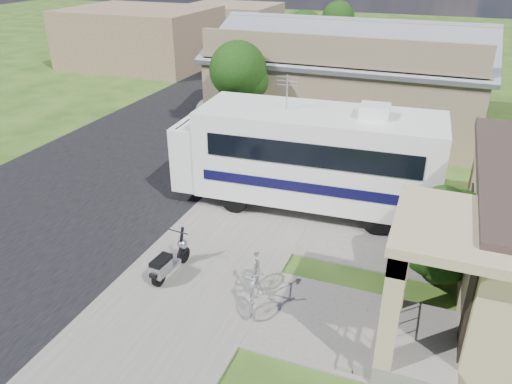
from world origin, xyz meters
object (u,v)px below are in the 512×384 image
(motorhome, at_px, (308,154))
(bicycle, at_px, (254,283))
(scooter, at_px, (168,262))
(garden_hose, at_px, (376,315))
(van, at_px, (267,71))
(shrub, at_px, (441,235))
(pickup_truck, at_px, (233,99))

(motorhome, distance_m, bicycle, 5.61)
(motorhome, distance_m, scooter, 5.94)
(bicycle, relative_size, garden_hose, 4.40)
(van, distance_m, garden_hose, 22.31)
(scooter, xyz_separation_m, bicycle, (2.51, -0.15, 0.09))
(shrub, xyz_separation_m, garden_hose, (-1.19, -2.06, -1.33))
(motorhome, relative_size, shrub, 3.12)
(bicycle, height_order, van, van)
(scooter, relative_size, garden_hose, 3.82)
(bicycle, bearing_deg, garden_hose, -4.82)
(scooter, bearing_deg, garden_hose, 7.78)
(motorhome, distance_m, garden_hose, 6.17)
(bicycle, height_order, garden_hose, bicycle)
(bicycle, bearing_deg, shrub, 17.65)
(motorhome, xyz_separation_m, van, (-6.82, 14.95, -0.98))
(garden_hose, bearing_deg, bicycle, -171.00)
(motorhome, relative_size, pickup_truck, 1.49)
(shrub, height_order, van, shrub)
(garden_hose, bearing_deg, van, 116.60)
(pickup_truck, bearing_deg, van, -98.19)
(pickup_truck, bearing_deg, bicycle, 103.76)
(scooter, bearing_deg, pickup_truck, 111.03)
(shrub, relative_size, garden_hose, 6.34)
(scooter, height_order, van, van)
(bicycle, bearing_deg, scooter, 162.82)
(bicycle, bearing_deg, motorhome, 78.50)
(bicycle, xyz_separation_m, garden_hose, (2.95, 0.47, -0.48))
(shrub, distance_m, bicycle, 4.92)
(motorhome, bearing_deg, garden_hose, -60.78)
(scooter, relative_size, pickup_truck, 0.29)
(shrub, bearing_deg, motorhome, 146.13)
(shrub, height_order, garden_hose, shrub)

